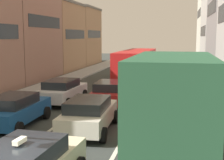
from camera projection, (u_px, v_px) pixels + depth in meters
sidewalk_left at (57, 83)px, 28.01m from camera, size 2.60×64.00×0.14m
lane_stripe_left at (112, 85)px, 26.99m from camera, size 0.16×60.00×0.01m
lane_stripe_right at (152, 87)px, 26.30m from camera, size 0.16×60.00×0.01m
building_row_left at (5, 29)px, 29.18m from camera, size 7.20×43.90×11.73m
removalist_box_truck at (173, 101)px, 10.69m from camera, size 2.76×7.72×3.58m
sedan_centre_lane_second at (89, 114)px, 13.82m from camera, size 2.19×4.36×1.49m
wagon_left_lane_second at (15, 109)px, 14.63m from camera, size 2.10×4.32×1.49m
hatchback_centre_lane_third at (110, 93)px, 19.03m from camera, size 2.25×4.39×1.49m
sedan_left_lane_third at (62, 91)px, 19.76m from camera, size 2.19×4.36×1.49m
sedan_right_lane_behind_truck at (168, 96)px, 17.96m from camera, size 2.08×4.31×1.49m
wagon_right_lane_far at (171, 83)px, 22.93m from camera, size 2.30×4.41×1.49m
bus_mid_queue_primary at (137, 63)px, 28.62m from camera, size 2.93×10.54×2.90m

